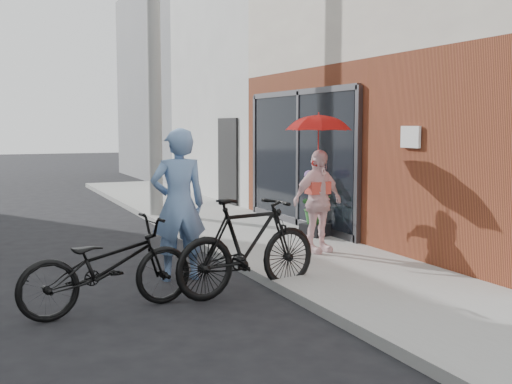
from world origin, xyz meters
TOP-DOWN VIEW (x-y plane):
  - ground at (0.00, 0.00)m, footprint 80.00×80.00m
  - sidewalk at (2.10, 2.00)m, footprint 2.20×24.00m
  - curb at (0.94, 2.00)m, footprint 0.12×24.00m
  - plaster_building at (7.20, 9.00)m, footprint 8.00×6.00m
  - east_building_far at (7.20, 16.00)m, footprint 8.00×8.00m
  - utility_pole at (1.10, 6.00)m, footprint 0.28×0.28m
  - officer at (0.01, 0.79)m, footprint 0.73×0.51m
  - bike_left at (-1.10, -0.31)m, footprint 1.99×0.96m
  - bike_right at (0.55, -0.22)m, footprint 1.98×0.89m
  - kimono_woman at (2.23, 1.12)m, footprint 0.94×0.55m
  - parasol at (2.23, 1.12)m, footprint 0.90×0.90m
  - planter at (2.88, 2.36)m, footprint 0.51×0.51m
  - potted_plant at (2.88, 2.36)m, footprint 0.53×0.46m

SIDE VIEW (x-z plane):
  - ground at x=0.00m, z-range 0.00..0.00m
  - sidewalk at x=2.10m, z-range 0.00..0.12m
  - curb at x=0.94m, z-range 0.00..0.12m
  - planter at x=2.88m, z-range 0.12..0.33m
  - bike_left at x=-1.10m, z-range 0.00..1.00m
  - bike_right at x=0.55m, z-range 0.00..1.15m
  - potted_plant at x=2.88m, z-range 0.33..0.91m
  - kimono_woman at x=2.23m, z-range 0.12..1.63m
  - officer at x=0.01m, z-range 0.00..1.94m
  - parasol at x=2.23m, z-range 1.63..2.42m
  - plaster_building at x=7.20m, z-range 0.00..7.00m
  - east_building_far at x=7.20m, z-range 0.00..7.00m
  - utility_pole at x=1.10m, z-range 0.00..7.00m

